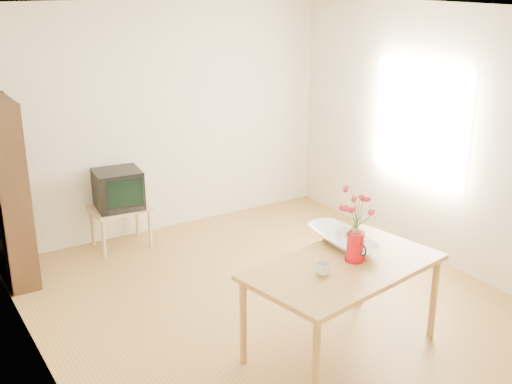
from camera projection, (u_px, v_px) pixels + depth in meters
room at (277, 168)px, 5.42m from camera, size 4.50×4.50×4.50m
table at (344, 273)px, 4.93m from camera, size 1.65×1.13×0.75m
tv_stand at (120, 214)px, 6.93m from camera, size 0.60×0.45×0.46m
bookshelf at (9, 199)px, 6.04m from camera, size 0.28×0.70×1.80m
pitcher at (355, 248)px, 4.94m from camera, size 0.15×0.23×0.24m
flowers at (357, 211)px, 4.84m from camera, size 0.27×0.27×0.38m
mug at (323, 269)px, 4.73m from camera, size 0.15×0.15×0.09m
bowl at (344, 217)px, 5.19m from camera, size 0.54×0.54×0.48m
teacup_a at (340, 223)px, 5.19m from camera, size 0.10×0.10×0.06m
teacup_b at (346, 220)px, 5.25m from camera, size 0.08×0.08×0.07m
television at (118, 188)px, 6.85m from camera, size 0.52×0.49×0.41m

